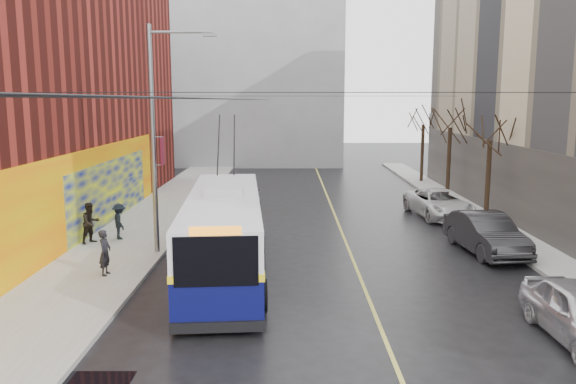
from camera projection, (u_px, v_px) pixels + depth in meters
The scene contains 18 objects.
ground at pixel (333, 375), 12.71m from camera, with size 140.00×140.00×0.00m, color black.
sidewalk_left at pixel (129, 241), 24.54m from camera, with size 4.00×60.00×0.15m, color gray.
sidewalk_right at pixel (517, 241), 24.53m from camera, with size 2.00×60.00×0.15m, color gray.
lane_line at pixel (342, 232), 26.52m from camera, with size 0.12×50.00×0.01m, color #BFB74C.
building_far at pixel (238, 71), 55.64m from camera, with size 20.50×12.10×18.00m.
streetlight_pole at pixel (157, 134), 21.79m from camera, with size 2.65×0.60×9.00m.
catenary_wires at pixel (256, 98), 26.27m from camera, with size 18.00×60.00×0.22m.
tree_near at pixel (491, 124), 27.68m from camera, with size 3.20×3.20×6.40m.
tree_mid at pixel (451, 115), 34.55m from camera, with size 3.20×3.20×6.68m.
tree_far at pixel (424, 114), 41.47m from camera, with size 3.20×3.20×6.57m.
pigeons_flying at pixel (282, 84), 22.71m from camera, with size 3.56×1.93×1.63m.
trolleybus at pixel (224, 231), 20.03m from camera, with size 3.41×11.79×5.53m.
parked_car_b at pixel (486, 233), 22.78m from camera, with size 1.72×4.93×1.62m, color #2A292C.
parked_car_c at pixel (439, 203), 29.85m from camera, with size 2.43×5.27×1.46m, color silver.
following_car at pixel (246, 192), 33.91m from camera, with size 1.63×4.06×1.38m, color #ACACB1.
pedestrian_a at pixel (105, 252), 19.41m from camera, with size 0.58×0.38×1.60m, color black.
pedestrian_b at pixel (91, 223), 23.75m from camera, with size 0.85×0.66×1.74m, color black.
pedestrian_c at pixel (120, 221), 24.46m from camera, with size 1.01×0.58×1.57m, color black.
Camera 1 is at (-1.02, -11.87, 6.16)m, focal length 35.00 mm.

